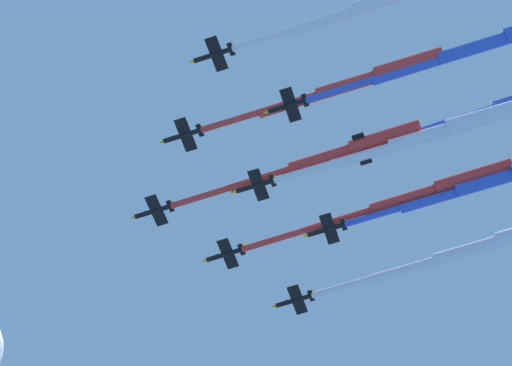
{
  "coord_description": "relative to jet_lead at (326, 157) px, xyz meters",
  "views": [
    {
      "loc": [
        83.45,
        -17.42,
        -18.39
      ],
      "look_at": [
        0.0,
        0.0,
        217.9
      ],
      "focal_mm": 80.3,
      "sensor_mm": 36.0,
      "label": 1
    }
  ],
  "objects": [
    {
      "name": "jet_starboard_inner",
      "position": [
        -5.45,
        20.54,
        0.29
      ],
      "size": [
        39.61,
        63.91,
        4.23
      ],
      "color": "black"
    },
    {
      "name": "jet_lead",
      "position": [
        0.0,
        0.0,
        0.0
      ],
      "size": [
        36.98,
        59.52,
        4.28
      ],
      "color": "black"
    },
    {
      "name": "jet_port_inner",
      "position": [
        17.37,
        1.47,
        -0.2
      ],
      "size": [
        34.81,
        56.97,
        4.2
      ],
      "color": "black"
    },
    {
      "name": "jet_starboard_outer",
      "position": [
        31.23,
        25.82,
        -1.63
      ],
      "size": [
        38.21,
        62.44,
        4.21
      ],
      "color": "black"
    },
    {
      "name": "jet_port_mid",
      "position": [
        9.98,
        19.09,
        -2.99
      ],
      "size": [
        34.48,
        56.95,
        4.31
      ],
      "color": "black"
    },
    {
      "name": "jet_port_outer",
      "position": [
        -13.79,
        36.87,
        -1.52
      ],
      "size": [
        37.83,
        61.87,
        4.21
      ],
      "color": "black"
    },
    {
      "name": "jet_trail_port",
      "position": [
        2.63,
        35.88,
        -2.32
      ],
      "size": [
        34.19,
        55.59,
        4.26
      ],
      "color": "black"
    }
  ]
}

